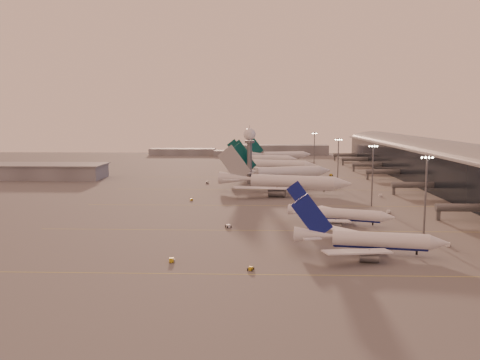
{
  "coord_description": "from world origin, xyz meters",
  "views": [
    {
      "loc": [
        9.0,
        -147.38,
        36.02
      ],
      "look_at": [
        1.76,
        66.86,
        8.89
      ],
      "focal_mm": 38.0,
      "sensor_mm": 36.0,
      "label": 1
    }
  ],
  "objects": [
    {
      "name": "hangar",
      "position": [
        -120.0,
        140.0,
        4.32
      ],
      "size": [
        82.0,
        27.0,
        8.5
      ],
      "color": "slate",
      "rests_on": "ground"
    },
    {
      "name": "gsv_truck_d",
      "position": [
        -17.42,
        121.29,
        1.19
      ],
      "size": [
        4.23,
        6.11,
        2.33
      ],
      "color": "#535557",
      "rests_on": "ground"
    },
    {
      "name": "greentail_c",
      "position": [
        12.87,
        227.75,
        3.36
      ],
      "size": [
        52.02,
        41.68,
        19.02
      ],
      "color": "silver",
      "rests_on": "ground"
    },
    {
      "name": "terminal",
      "position": [
        107.88,
        110.09,
        10.52
      ],
      "size": [
        57.0,
        362.0,
        23.04
      ],
      "color": "black",
      "rests_on": "ground"
    },
    {
      "name": "gsv_truck_a",
      "position": [
        -11.58,
        -26.13,
        1.23
      ],
      "size": [
        6.2,
        2.85,
        2.42
      ],
      "color": "gold",
      "rests_on": "ground"
    },
    {
      "name": "gsv_truck_b",
      "position": [
        58.51,
        40.24,
        1.22
      ],
      "size": [
        6.0,
        2.44,
        2.39
      ],
      "color": "white",
      "rests_on": "ground"
    },
    {
      "name": "radar_tower",
      "position": [
        5.0,
        120.0,
        20.95
      ],
      "size": [
        6.4,
        6.4,
        31.1
      ],
      "color": "slate",
      "rests_on": "ground"
    },
    {
      "name": "taxiway_markings",
      "position": [
        30.0,
        56.0,
        0.01
      ],
      "size": [
        180.0,
        185.25,
        0.02
      ],
      "color": "gold",
      "rests_on": "ground"
    },
    {
      "name": "narrowbody_near",
      "position": [
        38.34,
        -16.84,
        3.18
      ],
      "size": [
        40.01,
        31.68,
        15.73
      ],
      "color": "silver",
      "rests_on": "ground"
    },
    {
      "name": "gsv_catering_a",
      "position": [
        62.29,
        -8.2,
        2.16
      ],
      "size": [
        5.64,
        3.38,
        4.32
      ],
      "color": "white",
      "rests_on": "ground"
    },
    {
      "name": "greentail_b",
      "position": [
        19.39,
        179.47,
        3.66
      ],
      "size": [
        55.77,
        44.45,
        20.72
      ],
      "color": "silver",
      "rests_on": "ground"
    },
    {
      "name": "mast_d",
      "position": [
        48.0,
        200.0,
        13.74
      ],
      "size": [
        3.6,
        0.56,
        25.0
      ],
      "color": "slate",
      "rests_on": "ground"
    },
    {
      "name": "gsv_tug_near",
      "position": [
        7.62,
        -32.05,
        0.45
      ],
      "size": [
        2.81,
        3.51,
        0.87
      ],
      "color": "gold",
      "rests_on": "ground"
    },
    {
      "name": "distant_horizon",
      "position": [
        2.62,
        325.14,
        3.89
      ],
      "size": [
        165.0,
        37.5,
        9.0
      ],
      "color": "slate",
      "rests_on": "ground"
    },
    {
      "name": "ground",
      "position": [
        0.0,
        0.0,
        0.0
      ],
      "size": [
        700.0,
        700.0,
        0.0
      ],
      "primitive_type": "plane",
      "color": "#605D5D",
      "rests_on": "ground"
    },
    {
      "name": "mast_c",
      "position": [
        50.0,
        110.0,
        13.74
      ],
      "size": [
        3.6,
        0.56,
        25.0
      ],
      "color": "slate",
      "rests_on": "ground"
    },
    {
      "name": "mast_b",
      "position": [
        55.0,
        55.0,
        13.74
      ],
      "size": [
        3.6,
        0.56,
        25.0
      ],
      "color": "slate",
      "rests_on": "ground"
    },
    {
      "name": "gsv_tug_hangar",
      "position": [
        53.67,
        158.24,
        0.57
      ],
      "size": [
        4.51,
        3.69,
        1.11
      ],
      "color": "gold",
      "rests_on": "ground"
    },
    {
      "name": "gsv_tug_mid",
      "position": [
        -0.25,
        13.51,
        0.54
      ],
      "size": [
        3.73,
        4.27,
        1.05
      ],
      "color": "white",
      "rests_on": "ground"
    },
    {
      "name": "gsv_truck_c",
      "position": [
        -18.88,
        66.38,
        0.97
      ],
      "size": [
        3.83,
        4.94,
        1.91
      ],
      "color": "gold",
      "rests_on": "ground"
    },
    {
      "name": "widebody_white",
      "position": [
        21.55,
        88.75,
        3.89
      ],
      "size": [
        62.59,
        49.56,
        22.41
      ],
      "color": "silver",
      "rests_on": "ground"
    },
    {
      "name": "narrowbody_mid",
      "position": [
        36.68,
        19.98,
        2.86
      ],
      "size": [
        34.87,
        27.37,
        14.11
      ],
      "color": "silver",
      "rests_on": "ground"
    },
    {
      "name": "greentail_a",
      "position": [
        22.49,
        130.09,
        3.86
      ],
      "size": [
        57.82,
        45.9,
        21.87
      ],
      "color": "silver",
      "rests_on": "ground"
    },
    {
      "name": "mast_a",
      "position": [
        58.0,
        0.0,
        13.74
      ],
      "size": [
        3.6,
        0.56,
        25.0
      ],
      "color": "slate",
      "rests_on": "ground"
    },
    {
      "name": "gsv_catering_b",
      "position": [
        64.59,
        79.54,
        2.26
      ],
      "size": [
        5.6,
        2.8,
        4.53
      ],
      "color": "white",
      "rests_on": "ground"
    },
    {
      "name": "greentail_d",
      "position": [
        27.05,
        262.39,
        3.46
      ],
      "size": [
        53.18,
        42.49,
        19.59
      ],
      "color": "silver",
      "rests_on": "ground"
    }
  ]
}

